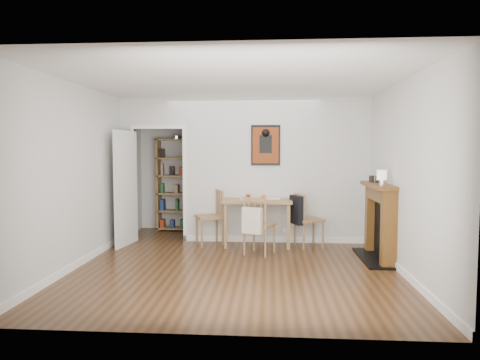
# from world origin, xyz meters

# --- Properties ---
(ground) EXTENTS (5.20, 5.20, 0.00)m
(ground) POSITION_xyz_m (0.00, 0.00, 0.00)
(ground) COLOR #54301B
(ground) RESTS_ON ground
(room_shell) EXTENTS (5.20, 5.20, 5.20)m
(room_shell) POSITION_xyz_m (0.10, 1.34, 1.30)
(room_shell) COLOR silver
(room_shell) RESTS_ON ground
(dining_table) EXTENTS (1.18, 0.75, 0.81)m
(dining_table) POSITION_xyz_m (0.26, 1.10, 0.71)
(dining_table) COLOR olive
(dining_table) RESTS_ON ground
(chair_left) EXTENTS (0.63, 0.63, 0.97)m
(chair_left) POSITION_xyz_m (-0.58, 1.08, 0.48)
(chair_left) COLOR #986A47
(chair_left) RESTS_ON ground
(chair_right) EXTENTS (0.64, 0.60, 0.92)m
(chair_right) POSITION_xyz_m (1.13, 1.01, 0.48)
(chair_right) COLOR #986A47
(chair_right) RESTS_ON ground
(chair_front) EXTENTS (0.61, 0.64, 0.93)m
(chair_front) POSITION_xyz_m (0.31, 0.42, 0.47)
(chair_front) COLOR #986A47
(chair_front) RESTS_ON ground
(bookshelf) EXTENTS (0.81, 0.32, 1.92)m
(bookshelf) POSITION_xyz_m (-1.44, 2.40, 0.95)
(bookshelf) COLOR olive
(bookshelf) RESTS_ON ground
(fireplace) EXTENTS (0.45, 1.25, 1.16)m
(fireplace) POSITION_xyz_m (2.16, 0.25, 0.62)
(fireplace) COLOR brown
(fireplace) RESTS_ON ground
(red_glass) EXTENTS (0.07, 0.07, 0.10)m
(red_glass) POSITION_xyz_m (0.10, 1.00, 0.86)
(red_glass) COLOR maroon
(red_glass) RESTS_ON dining_table
(orange_fruit) EXTENTS (0.08, 0.08, 0.08)m
(orange_fruit) POSITION_xyz_m (0.37, 1.18, 0.85)
(orange_fruit) COLOR #FF4F0D
(orange_fruit) RESTS_ON dining_table
(placemat) EXTENTS (0.40, 0.33, 0.00)m
(placemat) POSITION_xyz_m (0.13, 1.12, 0.81)
(placemat) COLOR beige
(placemat) RESTS_ON dining_table
(notebook) EXTENTS (0.28, 0.21, 0.01)m
(notebook) POSITION_xyz_m (0.52, 1.16, 0.81)
(notebook) COLOR silver
(notebook) RESTS_ON dining_table
(mantel_lamp) EXTENTS (0.14, 0.14, 0.22)m
(mantel_lamp) POSITION_xyz_m (2.07, -0.11, 1.30)
(mantel_lamp) COLOR silver
(mantel_lamp) RESTS_ON fireplace
(ceramic_jar_a) EXTENTS (0.09, 0.09, 0.11)m
(ceramic_jar_a) POSITION_xyz_m (2.15, 0.38, 1.22)
(ceramic_jar_a) COLOR black
(ceramic_jar_a) RESTS_ON fireplace
(ceramic_jar_b) EXTENTS (0.08, 0.08, 0.10)m
(ceramic_jar_b) POSITION_xyz_m (2.09, 0.57, 1.21)
(ceramic_jar_b) COLOR black
(ceramic_jar_b) RESTS_ON fireplace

